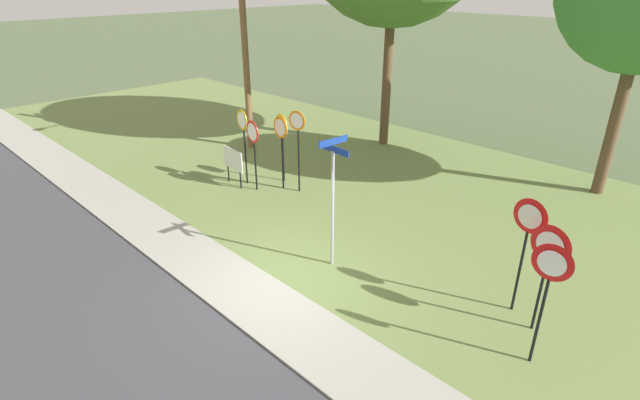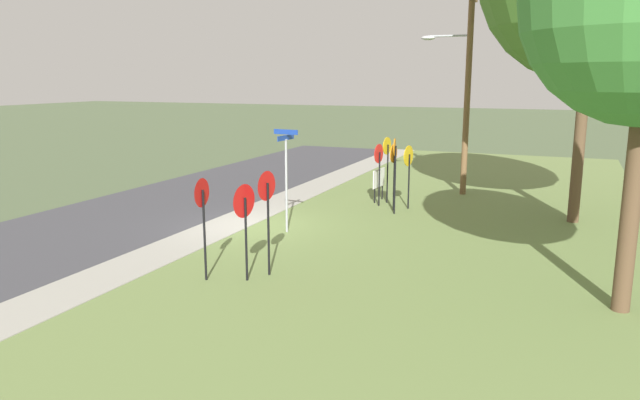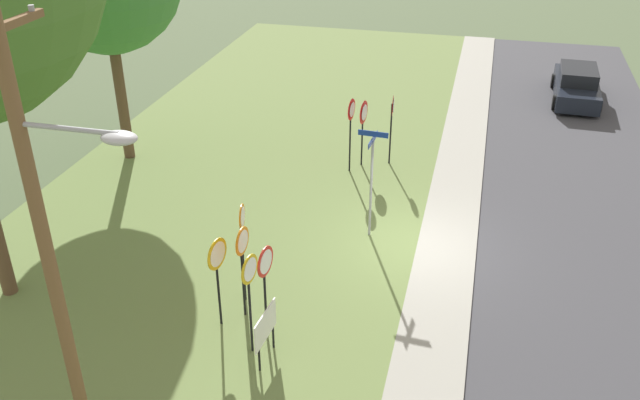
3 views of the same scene
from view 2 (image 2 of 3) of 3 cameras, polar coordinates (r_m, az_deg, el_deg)
name	(u,v)px [view 2 (image 2 of 3)]	position (r m, az deg, el deg)	size (l,w,h in m)	color
ground_plane	(252,227)	(19.42, -6.52, -2.56)	(160.00, 160.00, 0.00)	#4C5B3D
road_asphalt	(132,214)	(22.10, -17.49, -1.28)	(44.00, 6.40, 0.01)	#3D3D42
sidewalk_strip	(230,224)	(19.80, -8.55, -2.25)	(44.00, 1.60, 0.06)	#99968C
grass_median	(437,246)	(17.40, 11.11, -4.31)	(44.00, 12.00, 0.04)	olive
stop_sign_near_left	(409,163)	(21.75, 8.42, 3.50)	(0.73, 0.16, 2.30)	black
stop_sign_near_right	(394,163)	(21.41, 7.02, 3.56)	(0.67, 0.11, 2.39)	black
stop_sign_far_left	(387,156)	(22.67, 6.41, 4.20)	(0.65, 0.14, 2.50)	black
stop_sign_far_center	(379,161)	(22.10, 5.62, 3.68)	(0.70, 0.13, 2.30)	black
stop_sign_far_right	(395,161)	(20.81, 7.13, 3.73)	(0.60, 0.13, 2.64)	black
yield_sign_near_left	(267,198)	(14.17, -5.09, 0.19)	(0.71, 0.13, 2.54)	black
yield_sign_near_right	(244,209)	(13.88, -7.24, -0.88)	(0.78, 0.15, 2.30)	black
yield_sign_far_left	(202,205)	(14.04, -11.15, -0.48)	(0.68, 0.11, 2.43)	black
street_name_post	(286,172)	(18.18, -3.23, 2.66)	(0.96, 0.82, 3.16)	#9EA0A8
utility_pole	(465,77)	(24.78, 13.62, 11.33)	(2.10, 2.05, 8.73)	brown
notice_board	(379,180)	(23.07, 5.62, 1.93)	(1.10, 0.13, 1.25)	black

